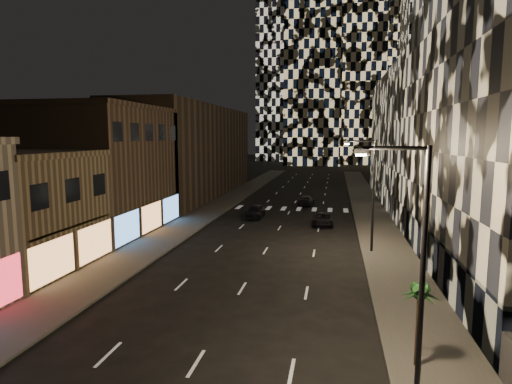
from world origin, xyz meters
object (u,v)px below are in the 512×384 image
at_px(car_dark_oncoming, 306,200).
at_px(car_dark_rightlane, 323,220).
at_px(streetlight_near, 416,256).
at_px(car_dark_midlane, 255,211).
at_px(palm_tree, 420,298).
at_px(streetlight_far, 370,188).

xyz_separation_m(car_dark_oncoming, car_dark_rightlane, (2.68, -13.42, -0.00)).
distance_m(streetlight_near, car_dark_midlane, 35.39).
height_order(car_dark_midlane, palm_tree, palm_tree).
relative_size(streetlight_far, car_dark_midlane, 2.02).
xyz_separation_m(streetlight_near, car_dark_rightlane, (-3.96, 30.09, -4.71)).
xyz_separation_m(streetlight_near, streetlight_far, (0.00, 20.00, 0.00)).
bearing_deg(car_dark_rightlane, car_dark_oncoming, 99.96).
bearing_deg(car_dark_oncoming, car_dark_midlane, 67.52).
xyz_separation_m(streetlight_far, palm_tree, (0.65, -17.73, -2.35)).
distance_m(streetlight_near, car_dark_oncoming, 44.27).
relative_size(car_dark_oncoming, palm_tree, 1.29).
bearing_deg(car_dark_oncoming, palm_tree, 103.97).
height_order(streetlight_far, palm_tree, streetlight_far).
bearing_deg(streetlight_far, car_dark_midlane, 132.30).
distance_m(streetlight_near, streetlight_far, 20.00).
distance_m(streetlight_near, palm_tree, 3.33).
xyz_separation_m(streetlight_far, car_dark_oncoming, (-6.64, 23.52, -4.71)).
relative_size(car_dark_midlane, car_dark_rightlane, 0.96).
height_order(streetlight_near, streetlight_far, same).
xyz_separation_m(streetlight_near, palm_tree, (0.65, 2.27, -2.35)).
distance_m(streetlight_far, palm_tree, 17.90).
distance_m(car_dark_oncoming, car_dark_rightlane, 13.69).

